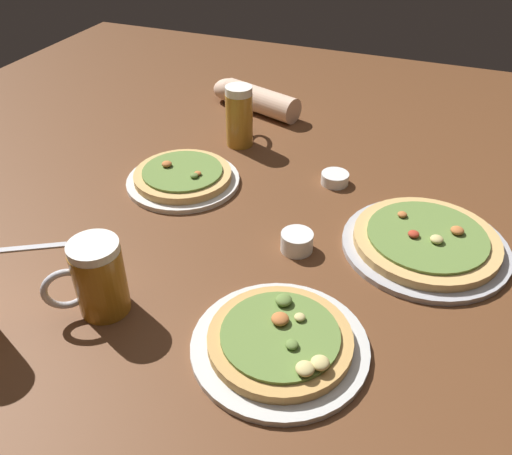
# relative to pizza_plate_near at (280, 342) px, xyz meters

# --- Properties ---
(ground_plane) EXTENTS (2.40, 2.40, 0.03)m
(ground_plane) POSITION_rel_pizza_plate_near_xyz_m (-0.15, 0.27, -0.03)
(ground_plane) COLOR brown
(pizza_plate_near) EXTENTS (0.29, 0.29, 0.05)m
(pizza_plate_near) POSITION_rel_pizza_plate_near_xyz_m (0.00, 0.00, 0.00)
(pizza_plate_near) COLOR silver
(pizza_plate_near) RESTS_ON ground_plane
(pizza_plate_far) EXTENTS (0.27, 0.27, 0.05)m
(pizza_plate_far) POSITION_rel_pizza_plate_near_xyz_m (-0.38, 0.39, 0.00)
(pizza_plate_far) COLOR silver
(pizza_plate_far) RESTS_ON ground_plane
(pizza_plate_side) EXTENTS (0.33, 0.33, 0.05)m
(pizza_plate_side) POSITION_rel_pizza_plate_near_xyz_m (0.18, 0.35, 0.00)
(pizza_plate_side) COLOR #B2B2B7
(pizza_plate_side) RESTS_ON ground_plane
(beer_mug_amber) EXTENTS (0.07, 0.13, 0.16)m
(beer_mug_amber) POSITION_rel_pizza_plate_near_xyz_m (-0.34, 0.63, 0.06)
(beer_mug_amber) COLOR #B27A23
(beer_mug_amber) RESTS_ON ground_plane
(beer_mug_pale) EXTENTS (0.12, 0.11, 0.14)m
(beer_mug_pale) POSITION_rel_pizza_plate_near_xyz_m (-0.32, -0.03, 0.05)
(beer_mug_pale) COLOR #9E6619
(beer_mug_pale) RESTS_ON ground_plane
(ramekin_sauce) EXTENTS (0.06, 0.06, 0.03)m
(ramekin_sauce) POSITION_rel_pizza_plate_near_xyz_m (-0.05, 0.53, -0.00)
(ramekin_sauce) COLOR white
(ramekin_sauce) RESTS_ON ground_plane
(ramekin_butter) EXTENTS (0.06, 0.06, 0.04)m
(ramekin_butter) POSITION_rel_pizza_plate_near_xyz_m (-0.06, 0.25, 0.00)
(ramekin_butter) COLOR white
(ramekin_butter) RESTS_ON ground_plane
(fork_left) EXTENTS (0.18, 0.12, 0.01)m
(fork_left) POSITION_rel_pizza_plate_near_xyz_m (-0.58, 0.04, -0.01)
(fork_left) COLOR silver
(fork_left) RESTS_ON ground_plane
(diner_arm) EXTENTS (0.30, 0.15, 0.07)m
(diner_arm) POSITION_rel_pizza_plate_near_xyz_m (-0.39, 0.85, 0.02)
(diner_arm) COLOR beige
(diner_arm) RESTS_ON ground_plane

